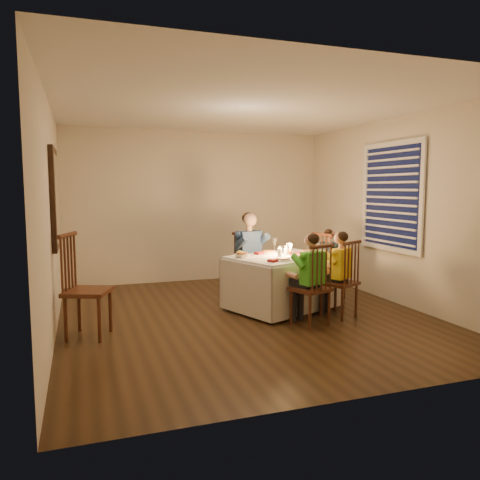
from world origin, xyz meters
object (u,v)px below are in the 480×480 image
object	(u,v)px
chair_near_left	(310,325)
child_teal	(329,298)
dining_table	(283,271)
child_yellow	(338,316)
chair_near_right	(338,316)
child_green	(310,325)
chair_extra	(90,337)
adult	(250,298)
chair_adult	(250,298)
serving_bowl	(242,256)
chair_end	(329,298)

from	to	relation	value
chair_near_left	child_teal	distance (m)	1.45
dining_table	child_yellow	distance (m)	0.94
chair_near_right	child_green	distance (m)	0.55
chair_extra	adult	world-z (taller)	adult
chair_near_left	chair_extra	distance (m)	2.53
child_yellow	child_teal	distance (m)	1.00
chair_near_left	chair_near_right	bearing A→B (deg)	-177.35
chair_adult	adult	size ratio (longest dim) A/B	0.77
chair_adult	serving_bowl	bearing A→B (deg)	-132.53
chair_adult	chair_extra	size ratio (longest dim) A/B	0.86
dining_table	chair_extra	bearing A→B (deg)	168.10
chair_adult	adult	bearing A→B (deg)	165.50
chair_adult	serving_bowl	world-z (taller)	serving_bowl
chair_near_right	serving_bowl	world-z (taller)	serving_bowl
chair_end	child_green	distance (m)	1.45
adult	child_yellow	bearing A→B (deg)	-75.39
chair_adult	child_yellow	xyz separation A→B (m)	(0.72, -1.30, 0.00)
chair_near_right	child_teal	size ratio (longest dim) A/B	0.95
chair_near_right	child_green	bearing A→B (deg)	-4.57
adult	child_yellow	world-z (taller)	adult
child_yellow	serving_bowl	size ratio (longest dim) A/B	5.63
chair_end	child_yellow	world-z (taller)	child_yellow
chair_adult	adult	world-z (taller)	adult
chair_near_left	serving_bowl	bearing A→B (deg)	-75.24
chair_near_left	child_yellow	bearing A→B (deg)	-177.35
chair_near_right	child_yellow	distance (m)	0.00
dining_table	serving_bowl	size ratio (longest dim) A/B	8.57
dining_table	child_yellow	xyz separation A→B (m)	(0.51, -0.60, -0.51)
chair_near_right	chair_end	distance (m)	1.00
chair_adult	chair_near_left	xyz separation A→B (m)	(0.21, -1.50, 0.00)
chair_extra	child_teal	xyz separation A→B (m)	(3.40, 0.75, 0.00)
chair_end	serving_bowl	size ratio (longest dim) A/B	5.08
chair_extra	serving_bowl	xyz separation A→B (m)	(1.93, 0.46, 0.74)
child_yellow	child_teal	bearing A→B (deg)	-139.20
chair_end	child_teal	distance (m)	0.00
child_green	child_yellow	size ratio (longest dim) A/B	1.01
dining_table	chair_end	bearing A→B (deg)	-1.84
child_green	child_yellow	distance (m)	0.55
chair_adult	child_yellow	bearing A→B (deg)	-75.39
chair_adult	chair_extra	distance (m)	2.55
chair_adult	serving_bowl	distance (m)	1.06
chair_near_left	child_teal	size ratio (longest dim) A/B	0.95
chair_extra	chair_near_left	bearing A→B (deg)	-78.01
adult	child_yellow	size ratio (longest dim) A/B	1.17
chair_extra	chair_near_right	bearing A→B (deg)	-72.67
chair_near_left	child_yellow	distance (m)	0.55
chair_extra	adult	bearing A→B (deg)	-43.17
child_teal	serving_bowl	bearing A→B (deg)	81.15
chair_near_right	chair_extra	xyz separation A→B (m)	(-3.01, 0.18, 0.00)
chair_adult	child_teal	distance (m)	1.17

